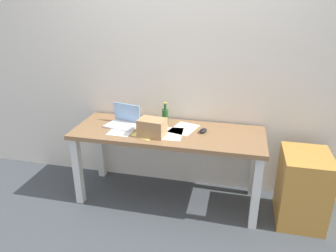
{
  "coord_description": "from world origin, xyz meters",
  "views": [
    {
      "loc": [
        0.61,
        -2.64,
        1.9
      ],
      "look_at": [
        0.0,
        0.0,
        0.79
      ],
      "focal_mm": 33.83,
      "sensor_mm": 36.0,
      "label": 1
    }
  ],
  "objects": [
    {
      "name": "paper_yellow_folder",
      "position": [
        -0.16,
        -0.08,
        0.74
      ],
      "size": [
        0.31,
        0.35,
        0.0
      ],
      "primitive_type": "cube",
      "rotation": [
        0.0,
        0.0,
        -0.39
      ],
      "color": "#F4E06B",
      "rests_on": "desk"
    },
    {
      "name": "desk",
      "position": [
        0.0,
        0.0,
        0.63
      ],
      "size": [
        1.78,
        0.64,
        0.74
      ],
      "color": "olive",
      "rests_on": "ground"
    },
    {
      "name": "back_wall",
      "position": [
        0.0,
        0.38,
        1.3
      ],
      "size": [
        5.2,
        0.08,
        2.6
      ],
      "primitive_type": "cube",
      "color": "silver",
      "rests_on": "ground"
    },
    {
      "name": "paper_sheet_front_left",
      "position": [
        -0.42,
        -0.07,
        0.74
      ],
      "size": [
        0.22,
        0.3,
        0.0
      ],
      "primitive_type": "cube",
      "rotation": [
        0.0,
        0.0,
        -0.02
      ],
      "color": "white",
      "rests_on": "desk"
    },
    {
      "name": "laptop_left",
      "position": [
        -0.45,
        0.04,
        0.78
      ],
      "size": [
        0.33,
        0.27,
        0.2
      ],
      "color": "silver",
      "rests_on": "desk"
    },
    {
      "name": "filing_cabinet",
      "position": [
        1.24,
        -0.05,
        0.33
      ],
      "size": [
        0.4,
        0.48,
        0.66
      ],
      "primitive_type": "cube",
      "color": "#C68938",
      "rests_on": "ground"
    },
    {
      "name": "paper_sheet_center",
      "position": [
        0.04,
        -0.06,
        0.74
      ],
      "size": [
        0.23,
        0.31,
        0.0
      ],
      "primitive_type": "cube",
      "rotation": [
        0.0,
        0.0,
        0.07
      ],
      "color": "white",
      "rests_on": "desk"
    },
    {
      "name": "cardboard_box",
      "position": [
        -0.11,
        -0.13,
        0.82
      ],
      "size": [
        0.25,
        0.2,
        0.16
      ],
      "primitive_type": "cube",
      "rotation": [
        0.0,
        0.0,
        -0.12
      ],
      "color": "tan",
      "rests_on": "desk"
    },
    {
      "name": "ground_plane",
      "position": [
        0.0,
        0.0,
        0.0
      ],
      "size": [
        8.0,
        8.0,
        0.0
      ],
      "primitive_type": "plane",
      "color": "#42474C"
    },
    {
      "name": "paper_sheet_near_back",
      "position": [
        0.13,
        0.09,
        0.74
      ],
      "size": [
        0.28,
        0.34,
        0.0
      ],
      "primitive_type": "cube",
      "rotation": [
        0.0,
        0.0,
        -0.27
      ],
      "color": "white",
      "rests_on": "desk"
    },
    {
      "name": "computer_mouse",
      "position": [
        0.32,
        0.04,
        0.76
      ],
      "size": [
        0.09,
        0.11,
        0.03
      ],
      "primitive_type": "ellipsoid",
      "rotation": [
        0.0,
        0.0,
        -0.32
      ],
      "color": "black",
      "rests_on": "desk"
    },
    {
      "name": "beer_bottle",
      "position": [
        -0.06,
        0.15,
        0.83
      ],
      "size": [
        0.06,
        0.06,
        0.23
      ],
      "color": "#1E5123",
      "rests_on": "desk"
    }
  ]
}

